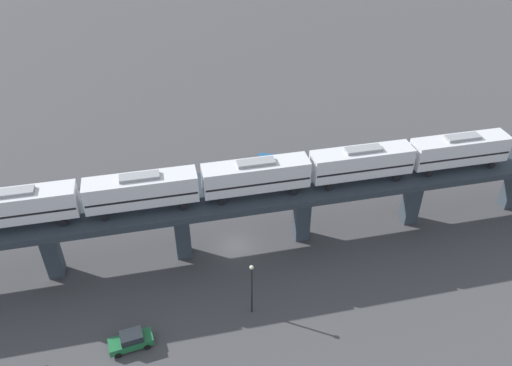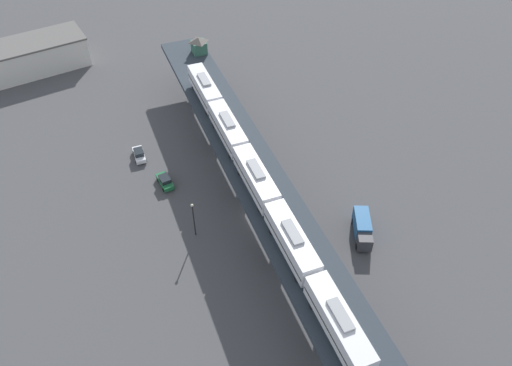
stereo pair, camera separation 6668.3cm
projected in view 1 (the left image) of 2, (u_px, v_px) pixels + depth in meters
name	position (u px, v px, depth m)	size (l,w,h in m)	color
ground_plane	(236.00, 246.00, 63.04)	(400.00, 400.00, 0.00)	#424244
elevated_viaduct	(236.00, 198.00, 58.68)	(35.70, 90.26, 8.89)	#283039
subway_train	(256.00, 175.00, 55.71)	(21.45, 60.35, 4.45)	silver
street_car_green	(131.00, 340.00, 50.26)	(2.53, 4.64, 1.89)	#1E6638
delivery_truck	(281.00, 167.00, 74.59)	(6.39, 6.94, 3.20)	#333338
street_lamp	(252.00, 285.00, 52.10)	(0.44, 0.44, 6.94)	black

